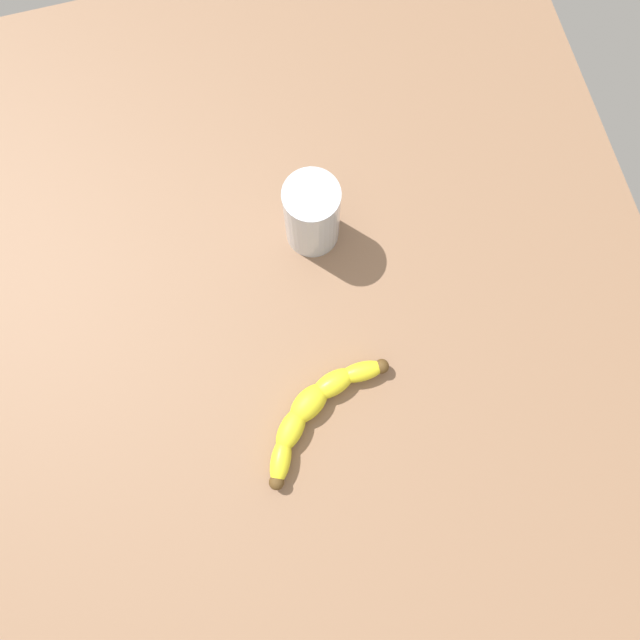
{
  "coord_description": "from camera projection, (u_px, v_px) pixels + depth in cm",
  "views": [
    {
      "loc": [
        -16.33,
        -8.99,
        84.05
      ],
      "look_at": [
        2.75,
        -14.02,
        5.0
      ],
      "focal_mm": 36.01,
      "sensor_mm": 36.0,
      "label": 1
    }
  ],
  "objects": [
    {
      "name": "smoothie_glass",
      "position": [
        312.0,
        216.0,
        0.81
      ],
      "size": [
        7.08,
        7.08,
        12.07
      ],
      "color": "silver",
      "rests_on": "wooden_tabletop"
    },
    {
      "name": "banana",
      "position": [
        315.0,
        409.0,
        0.79
      ],
      "size": [
        12.94,
        18.29,
        3.41
      ],
      "rotation": [
        0.0,
        0.0,
        2.14
      ],
      "color": "yellow",
      "rests_on": "wooden_tabletop"
    },
    {
      "name": "wooden_tabletop",
      "position": [
        221.0,
        373.0,
        0.83
      ],
      "size": [
        120.0,
        120.0,
        3.0
      ],
      "primitive_type": "cube",
      "color": "#866247",
      "rests_on": "ground"
    }
  ]
}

